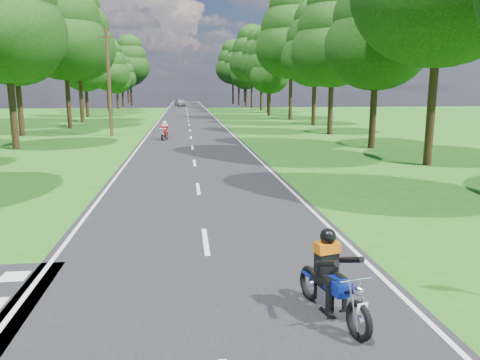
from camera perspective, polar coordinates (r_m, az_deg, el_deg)
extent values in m
plane|color=#285814|center=(9.44, -3.66, -11.43)|extent=(160.00, 160.00, 0.00)
cube|color=black|center=(58.82, -6.35, 7.57)|extent=(7.00, 140.00, 0.02)
cube|color=silver|center=(11.31, -4.22, -7.44)|extent=(0.12, 2.00, 0.01)
cube|color=silver|center=(17.10, -5.13, -1.04)|extent=(0.12, 2.00, 0.01)
cube|color=silver|center=(23.00, -5.57, 2.10)|extent=(0.12, 2.00, 0.01)
cube|color=silver|center=(28.94, -5.84, 3.96)|extent=(0.12, 2.00, 0.01)
cube|color=silver|center=(34.90, -6.01, 5.18)|extent=(0.12, 2.00, 0.01)
cube|color=silver|center=(40.87, -6.13, 6.04)|extent=(0.12, 2.00, 0.01)
cube|color=silver|center=(46.85, -6.22, 6.69)|extent=(0.12, 2.00, 0.01)
cube|color=silver|center=(52.83, -6.30, 7.19)|extent=(0.12, 2.00, 0.01)
cube|color=silver|center=(58.82, -6.35, 7.58)|extent=(0.12, 2.00, 0.01)
cube|color=silver|center=(64.81, -6.40, 7.91)|extent=(0.12, 2.00, 0.01)
cube|color=silver|center=(70.80, -6.44, 8.18)|extent=(0.12, 2.00, 0.01)
cube|color=silver|center=(76.80, -6.47, 8.40)|extent=(0.12, 2.00, 0.01)
cube|color=silver|center=(82.79, -6.50, 8.60)|extent=(0.12, 2.00, 0.01)
cube|color=silver|center=(88.78, -6.52, 8.77)|extent=(0.12, 2.00, 0.01)
cube|color=silver|center=(94.78, -6.55, 8.91)|extent=(0.12, 2.00, 0.01)
cube|color=silver|center=(100.78, -6.56, 9.04)|extent=(0.12, 2.00, 0.01)
cube|color=silver|center=(106.77, -6.58, 9.16)|extent=(0.12, 2.00, 0.01)
cube|color=silver|center=(112.77, -6.60, 9.26)|extent=(0.12, 2.00, 0.01)
cube|color=silver|center=(118.77, -6.61, 9.35)|extent=(0.12, 2.00, 0.01)
cube|color=silver|center=(124.76, -6.62, 9.43)|extent=(0.12, 2.00, 0.01)
cube|color=silver|center=(58.89, -9.59, 7.50)|extent=(0.10, 140.00, 0.01)
cube|color=silver|center=(58.94, -3.12, 7.64)|extent=(0.10, 140.00, 0.01)
cube|color=silver|center=(10.27, -25.83, -10.53)|extent=(0.50, 0.50, 0.01)
cylinder|color=black|center=(31.21, -25.89, 6.99)|extent=(0.40, 0.40, 3.91)
ellipsoid|color=#11330B|center=(31.32, -26.66, 15.79)|extent=(6.85, 6.85, 5.82)
cylinder|color=black|center=(39.94, -25.21, 7.63)|extent=(0.40, 0.40, 3.79)
ellipsoid|color=#11330B|center=(40.01, -25.78, 14.31)|extent=(6.64, 6.64, 5.64)
ellipsoid|color=#11330B|center=(40.19, -26.01, 16.93)|extent=(5.69, 5.69, 4.84)
cylinder|color=black|center=(45.53, -20.16, 8.64)|extent=(0.40, 0.40, 4.32)
ellipsoid|color=#11330B|center=(45.67, -20.62, 15.31)|extent=(7.56, 7.56, 6.42)
ellipsoid|color=#11330B|center=(45.90, -20.81, 17.92)|extent=(6.48, 6.48, 5.51)
cylinder|color=black|center=(52.94, -18.77, 9.04)|extent=(0.40, 0.40, 4.40)
ellipsoid|color=#11330B|center=(53.08, -19.15, 14.89)|extent=(7.71, 7.71, 6.55)
ellipsoid|color=#11330B|center=(53.28, -19.30, 17.19)|extent=(6.60, 6.60, 5.61)
ellipsoid|color=#11330B|center=(53.57, -19.45, 19.46)|extent=(4.95, 4.95, 4.21)
cylinder|color=black|center=(62.71, -18.14, 8.77)|extent=(0.40, 0.40, 3.20)
ellipsoid|color=#11330B|center=(62.71, -18.36, 12.36)|extent=(5.60, 5.60, 4.76)
ellipsoid|color=#11330B|center=(62.78, -18.45, 13.78)|extent=(4.80, 4.80, 4.08)
ellipsoid|color=#11330B|center=(62.88, -18.54, 15.20)|extent=(3.60, 3.60, 3.06)
cylinder|color=black|center=(69.66, -15.44, 9.11)|extent=(0.40, 0.40, 3.22)
ellipsoid|color=#11330B|center=(69.66, -15.62, 12.37)|extent=(5.64, 5.64, 4.79)
ellipsoid|color=#11330B|center=(69.72, -15.69, 13.65)|extent=(4.83, 4.83, 4.11)
ellipsoid|color=#11330B|center=(69.82, -15.76, 14.94)|extent=(3.62, 3.62, 3.08)
cylinder|color=black|center=(77.56, -15.74, 9.41)|extent=(0.40, 0.40, 3.61)
ellipsoid|color=#11330B|center=(77.58, -15.92, 12.68)|extent=(6.31, 6.31, 5.37)
ellipsoid|color=#11330B|center=(77.66, -15.99, 13.98)|extent=(5.41, 5.41, 4.60)
ellipsoid|color=#11330B|center=(77.78, -16.06, 15.27)|extent=(4.06, 4.06, 3.45)
cylinder|color=black|center=(85.26, -14.68, 9.26)|extent=(0.40, 0.40, 2.67)
ellipsoid|color=#11330B|center=(85.24, -14.79, 11.47)|extent=(4.67, 4.67, 3.97)
ellipsoid|color=#11330B|center=(85.26, -14.84, 12.34)|extent=(4.00, 4.00, 3.40)
ellipsoid|color=#11330B|center=(85.31, -14.88, 13.21)|extent=(3.00, 3.00, 2.55)
cylinder|color=black|center=(94.37, -14.08, 9.57)|extent=(0.40, 0.40, 3.09)
ellipsoid|color=#11330B|center=(94.36, -14.19, 11.87)|extent=(5.40, 5.40, 4.59)
ellipsoid|color=#11330B|center=(94.40, -14.24, 12.79)|extent=(4.63, 4.63, 3.93)
ellipsoid|color=#11330B|center=(94.46, -14.28, 13.70)|extent=(3.47, 3.47, 2.95)
cylinder|color=black|center=(100.71, -13.09, 10.09)|extent=(0.40, 0.40, 4.48)
ellipsoid|color=#11330B|center=(100.79, -13.23, 13.22)|extent=(7.84, 7.84, 6.66)
ellipsoid|color=#11330B|center=(100.90, -13.29, 14.46)|extent=(6.72, 6.72, 5.71)
ellipsoid|color=#11330B|center=(101.06, -13.35, 15.69)|extent=(5.04, 5.04, 4.28)
cylinder|color=black|center=(109.75, -13.13, 10.05)|extent=(0.40, 0.40, 4.09)
ellipsoid|color=#11330B|center=(109.80, -13.25, 12.68)|extent=(7.16, 7.16, 6.09)
ellipsoid|color=#11330B|center=(109.88, -13.30, 13.72)|extent=(6.14, 6.14, 5.22)
ellipsoid|color=#11330B|center=(110.00, -13.35, 14.76)|extent=(4.61, 4.61, 3.92)
cylinder|color=black|center=(23.90, 22.22, 7.12)|extent=(0.40, 0.40, 4.56)
cylinder|color=black|center=(29.72, 15.87, 7.12)|extent=(0.40, 0.40, 3.49)
ellipsoid|color=#11330B|center=(29.76, 16.33, 15.40)|extent=(6.12, 6.12, 5.20)
ellipsoid|color=#11330B|center=(29.95, 16.52, 18.65)|extent=(5.24, 5.24, 4.46)
cylinder|color=black|center=(38.11, 10.95, 8.29)|extent=(0.40, 0.40, 3.69)
ellipsoid|color=#11330B|center=(38.17, 11.21, 15.11)|extent=(6.46, 6.46, 5.49)
ellipsoid|color=#11330B|center=(38.34, 11.32, 17.79)|extent=(5.54, 5.54, 4.71)
ellipsoid|color=#11330B|center=(38.60, 11.43, 20.45)|extent=(4.15, 4.15, 3.53)
cylinder|color=black|center=(46.89, 8.98, 8.88)|extent=(0.40, 0.40, 3.74)
ellipsoid|color=#11330B|center=(46.94, 9.15, 14.51)|extent=(6.55, 6.55, 5.57)
ellipsoid|color=#11330B|center=(47.09, 9.22, 16.73)|extent=(5.62, 5.62, 4.77)
ellipsoid|color=#11330B|center=(47.30, 9.30, 18.93)|extent=(4.21, 4.21, 3.58)
cylinder|color=black|center=(54.81, 6.17, 9.74)|extent=(0.40, 0.40, 4.64)
ellipsoid|color=#11330B|center=(54.97, 6.29, 15.70)|extent=(8.12, 8.12, 6.91)
ellipsoid|color=#11330B|center=(55.20, 6.35, 18.04)|extent=(6.96, 6.96, 5.92)
ellipsoid|color=#11330B|center=(55.52, 6.40, 20.36)|extent=(5.22, 5.22, 4.44)
cylinder|color=black|center=(61.65, 3.58, 9.12)|extent=(0.40, 0.40, 2.91)
ellipsoid|color=#11330B|center=(61.63, 3.62, 12.45)|extent=(5.09, 5.09, 4.33)
ellipsoid|color=#11330B|center=(61.68, 3.64, 13.77)|extent=(4.36, 4.36, 3.71)
ellipsoid|color=#11330B|center=(61.76, 3.65, 15.08)|extent=(3.27, 3.27, 2.78)
cylinder|color=black|center=(69.21, 3.47, 9.75)|extent=(0.40, 0.40, 3.88)
ellipsoid|color=#11330B|center=(69.26, 3.52, 13.70)|extent=(6.78, 6.78, 5.77)
ellipsoid|color=#11330B|center=(69.37, 3.54, 15.25)|extent=(5.81, 5.81, 4.94)
ellipsoid|color=#11330B|center=(69.53, 3.56, 16.81)|extent=(4.36, 4.36, 3.71)
cylinder|color=black|center=(77.61, 2.60, 10.02)|extent=(0.40, 0.40, 4.18)
ellipsoid|color=#11330B|center=(77.68, 2.63, 13.81)|extent=(7.31, 7.31, 6.21)
ellipsoid|color=#11330B|center=(77.80, 2.65, 15.31)|extent=(6.27, 6.27, 5.33)
ellipsoid|color=#11330B|center=(77.98, 2.66, 16.80)|extent=(4.70, 4.70, 4.00)
cylinder|color=black|center=(86.42, 1.43, 10.29)|extent=(0.40, 0.40, 4.63)
ellipsoid|color=#11330B|center=(86.52, 1.45, 14.07)|extent=(8.11, 8.11, 6.89)
ellipsoid|color=#11330B|center=(86.67, 1.46, 15.56)|extent=(6.95, 6.95, 5.91)
ellipsoid|color=#11330B|center=(86.87, 1.46, 17.05)|extent=(5.21, 5.21, 4.43)
cylinder|color=black|center=(93.63, 0.72, 9.97)|extent=(0.40, 0.40, 3.36)
ellipsoid|color=#11330B|center=(93.64, 0.72, 12.50)|extent=(5.88, 5.88, 5.00)
ellipsoid|color=#11330B|center=(93.69, 0.73, 13.51)|extent=(5.04, 5.04, 4.29)
ellipsoid|color=#11330B|center=(93.77, 0.73, 14.51)|extent=(3.78, 3.78, 3.21)
cylinder|color=black|center=(100.73, -0.14, 10.26)|extent=(0.40, 0.40, 4.09)
ellipsoid|color=#11330B|center=(100.78, -0.14, 13.12)|extent=(7.15, 7.15, 6.08)
ellipsoid|color=#11330B|center=(100.87, -0.14, 14.25)|extent=(6.13, 6.13, 5.21)
ellipsoid|color=#11330B|center=(100.99, -0.14, 15.38)|extent=(4.60, 4.60, 3.91)
cylinder|color=black|center=(108.39, -0.86, 10.43)|extent=(0.40, 0.40, 4.48)
ellipsoid|color=#11330B|center=(108.46, -0.87, 13.34)|extent=(7.84, 7.84, 6.66)
ellipsoid|color=#11330B|center=(108.57, -0.87, 14.50)|extent=(6.72, 6.72, 5.71)
ellipsoid|color=#11330B|center=(108.72, -0.88, 15.64)|extent=(5.04, 5.04, 4.28)
cylinder|color=black|center=(119.50, -13.46, 10.04)|extent=(0.40, 0.40, 3.84)
ellipsoid|color=#11330B|center=(119.52, -13.57, 12.31)|extent=(6.72, 6.72, 5.71)
ellipsoid|color=#11330B|center=(119.58, -13.61, 13.20)|extent=(5.76, 5.76, 4.90)
ellipsoid|color=#11330B|center=(119.67, -13.65, 14.10)|extent=(4.32, 4.32, 3.67)
cylinder|color=black|center=(121.70, 0.56, 10.43)|extent=(0.40, 0.40, 4.16)
ellipsoid|color=#11330B|center=(121.75, 0.57, 12.84)|extent=(7.28, 7.28, 6.19)
ellipsoid|color=#11330B|center=(121.82, 0.57, 13.80)|extent=(6.24, 6.24, 5.30)
ellipsoid|color=#11330B|center=(121.93, 0.57, 14.75)|extent=(4.68, 4.68, 3.98)
cylinder|color=black|center=(104.89, -15.50, 9.75)|extent=(0.40, 0.40, 3.52)
ellipsoid|color=#11330B|center=(104.90, -15.62, 12.11)|extent=(6.16, 6.16, 5.24)
ellipsoid|color=#11330B|center=(104.96, -15.67, 13.05)|extent=(5.28, 5.28, 4.49)
ellipsoid|color=#11330B|center=(105.04, -15.72, 13.98)|extent=(3.96, 3.96, 3.37)
cylinder|color=black|center=(108.13, 2.59, 10.42)|extent=(0.40, 0.40, 4.48)
ellipsoid|color=#11330B|center=(108.20, 2.61, 13.34)|extent=(7.84, 7.84, 6.66)
ellipsoid|color=#11330B|center=(108.31, 2.63, 14.49)|extent=(6.72, 6.72, 5.71)
ellipsoid|color=#11330B|center=(108.46, 2.64, 15.64)|extent=(5.04, 5.04, 4.28)
cylinder|color=#382616|center=(37.13, -15.67, 11.34)|extent=(0.26, 0.26, 8.00)
cube|color=#382616|center=(37.31, -15.94, 16.40)|extent=(1.20, 0.10, 0.10)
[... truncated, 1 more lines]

